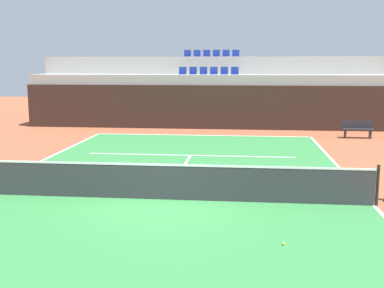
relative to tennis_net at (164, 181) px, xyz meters
name	(u,v)px	position (x,y,z in m)	size (l,w,h in m)	color
ground_plane	(164,200)	(0.00, 0.00, -0.51)	(80.00, 80.00, 0.00)	brown
court_surface	(164,200)	(0.00, 0.00, -0.50)	(11.00, 24.00, 0.01)	#2D7238
baseline_far	(202,135)	(0.00, 11.95, -0.50)	(11.00, 0.10, 0.00)	white
sideline_right	(374,206)	(5.45, 0.00, -0.50)	(0.10, 24.00, 0.00)	white
service_line_far	(190,155)	(0.00, 6.40, -0.50)	(8.26, 0.10, 0.00)	white
centre_service_line	(180,173)	(0.00, 3.20, -0.50)	(0.10, 6.40, 0.00)	white
back_wall	(206,107)	(0.00, 14.60, 0.72)	(20.79, 0.30, 2.45)	black
stands_tier_lower	(208,100)	(0.00, 15.95, 1.00)	(20.79, 2.40, 3.02)	#9E9E99
stands_tier_upper	(211,89)	(0.00, 18.35, 1.53)	(20.79, 2.40, 4.08)	#9E9E99
seating_row_lower	(209,72)	(0.00, 16.04, 2.64)	(3.50, 0.44, 0.44)	navy
seating_row_upper	(211,55)	(0.00, 18.44, 3.69)	(3.50, 0.44, 0.44)	navy
tennis_net	(164,181)	(0.00, 0.00, 0.00)	(11.08, 0.08, 1.07)	black
player_bench	(358,128)	(7.70, 11.93, 0.00)	(1.50, 0.40, 0.85)	#232328
tennis_ball_1	(284,244)	(2.92, -3.02, -0.47)	(0.07, 0.07, 0.07)	#CCE033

